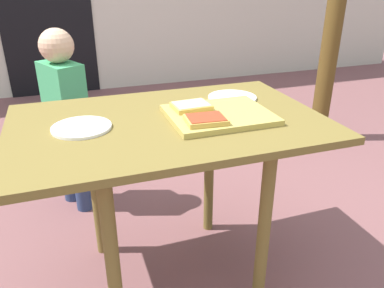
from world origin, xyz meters
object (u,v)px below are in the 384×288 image
at_px(plate_white_right, 232,98).
at_px(plate_white_left, 82,127).
at_px(cutting_board, 219,115).
at_px(pizza_slice_far_left, 191,106).
at_px(dining_table, 169,144).
at_px(pizza_slice_near_left, 206,120).
at_px(child_left, 66,112).

xyz_separation_m(plate_white_right, plate_white_left, (-0.62, -0.13, 0.00)).
bearing_deg(cutting_board, pizza_slice_far_left, 139.27).
height_order(dining_table, pizza_slice_near_left, pizza_slice_near_left).
height_order(cutting_board, pizza_slice_near_left, pizza_slice_near_left).
bearing_deg(cutting_board, child_left, 124.45).
distance_m(cutting_board, plate_white_left, 0.48).
bearing_deg(pizza_slice_near_left, child_left, 117.84).
relative_size(plate_white_left, child_left, 0.21).
relative_size(cutting_board, plate_white_left, 1.82).
distance_m(cutting_board, child_left, 0.95).
bearing_deg(plate_white_left, pizza_slice_far_left, 2.44).
bearing_deg(cutting_board, dining_table, 167.10).
height_order(plate_white_left, child_left, child_left).
xyz_separation_m(pizza_slice_far_left, plate_white_left, (-0.40, -0.02, -0.03)).
distance_m(pizza_slice_near_left, plate_white_left, 0.42).
height_order(plate_white_right, child_left, child_left).
bearing_deg(pizza_slice_far_left, plate_white_left, -177.56).
xyz_separation_m(cutting_board, plate_white_right, (0.14, 0.19, -0.01)).
height_order(cutting_board, plate_white_right, cutting_board).
relative_size(plate_white_right, plate_white_left, 1.00).
height_order(dining_table, pizza_slice_far_left, pizza_slice_far_left).
bearing_deg(pizza_slice_far_left, pizza_slice_near_left, -89.48).
xyz_separation_m(pizza_slice_near_left, child_left, (-0.45, 0.85, -0.21)).
bearing_deg(pizza_slice_near_left, cutting_board, 43.83).
relative_size(cutting_board, pizza_slice_far_left, 2.60).
bearing_deg(pizza_slice_near_left, pizza_slice_far_left, 90.52).
bearing_deg(plate_white_right, pizza_slice_far_left, -152.04).
bearing_deg(plate_white_right, plate_white_left, -167.79).
height_order(cutting_board, plate_white_left, cutting_board).
bearing_deg(plate_white_left, dining_table, -2.38).
xyz_separation_m(plate_white_right, child_left, (-0.67, 0.58, -0.18)).
xyz_separation_m(dining_table, child_left, (-0.35, 0.73, -0.08)).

